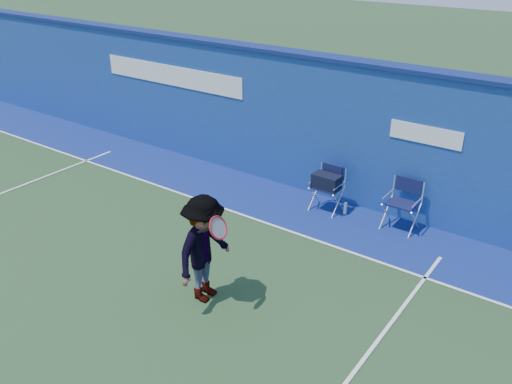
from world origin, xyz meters
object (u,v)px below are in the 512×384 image
Objects in this scene: directors_chair_left at (327,192)px; directors_chair_right at (401,214)px; tennis_player at (204,249)px; water_bottle at (345,208)px.

directors_chair_right reaches higher than directors_chair_left.
directors_chair_right is 0.55× the size of tennis_player.
directors_chair_left is 3.65× the size of water_bottle.
directors_chair_left is 1.59m from directors_chair_right.
directors_chair_right is (1.58, 0.17, -0.09)m from directors_chair_left.
tennis_player is at bearing -112.68° from directors_chair_right.
water_bottle is at bearing 82.57° from tennis_player.
directors_chair_left is 3.86m from tennis_player.
directors_chair_right is at bearing 6.11° from directors_chair_left.
tennis_player is (-0.51, -3.89, 0.78)m from water_bottle.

